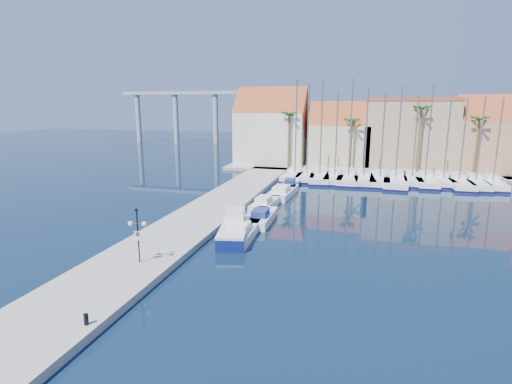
# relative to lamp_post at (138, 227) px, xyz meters

# --- Properties ---
(ground) EXTENTS (260.00, 260.00, 0.00)m
(ground) POSITION_rel_lamp_post_xyz_m (8.31, 0.66, -2.97)
(ground) COLOR black
(ground) RESTS_ON ground
(quay_west) EXTENTS (6.00, 77.00, 0.50)m
(quay_west) POSITION_rel_lamp_post_xyz_m (-0.69, 14.16, -2.72)
(quay_west) COLOR gray
(quay_west) RESTS_ON ground
(shore_north) EXTENTS (54.00, 16.00, 0.50)m
(shore_north) POSITION_rel_lamp_post_xyz_m (18.31, 48.66, -2.72)
(shore_north) COLOR gray
(shore_north) RESTS_ON ground
(lamp_post) EXTENTS (1.27, 0.49, 3.76)m
(lamp_post) POSITION_rel_lamp_post_xyz_m (0.00, 0.00, 0.00)
(lamp_post) COLOR black
(lamp_post) RESTS_ON quay_west
(bollard) EXTENTS (0.23, 0.23, 0.57)m
(bollard) POSITION_rel_lamp_post_xyz_m (1.71, -7.71, -2.18)
(bollard) COLOR black
(bollard) RESTS_ON quay_west
(fishing_boat) EXTENTS (3.42, 6.83, 2.29)m
(fishing_boat) POSITION_rel_lamp_post_xyz_m (4.26, 7.77, -2.21)
(fishing_boat) COLOR navy
(fishing_boat) RESTS_ON ground
(motorboat_west_0) EXTENTS (2.53, 6.80, 1.40)m
(motorboat_west_0) POSITION_rel_lamp_post_xyz_m (4.76, 7.95, -2.46)
(motorboat_west_0) COLOR white
(motorboat_west_0) RESTS_ON ground
(motorboat_west_1) EXTENTS (2.12, 6.16, 1.40)m
(motorboat_west_1) POSITION_rel_lamp_post_xyz_m (5.30, 12.79, -2.46)
(motorboat_west_1) COLOR white
(motorboat_west_1) RESTS_ON ground
(motorboat_west_2) EXTENTS (2.28, 6.21, 1.40)m
(motorboat_west_2) POSITION_rel_lamp_post_xyz_m (4.36, 18.00, -2.46)
(motorboat_west_2) COLOR white
(motorboat_west_2) RESTS_ON ground
(motorboat_west_3) EXTENTS (2.76, 7.46, 1.40)m
(motorboat_west_3) POSITION_rel_lamp_post_xyz_m (5.07, 24.12, -2.46)
(motorboat_west_3) COLOR white
(motorboat_west_3) RESTS_ON ground
(motorboat_west_4) EXTENTS (2.18, 5.90, 1.40)m
(motorboat_west_4) POSITION_rel_lamp_post_xyz_m (5.17, 28.79, -2.46)
(motorboat_west_4) COLOR white
(motorboat_west_4) RESTS_ON ground
(sailboat_0) EXTENTS (3.15, 10.20, 14.38)m
(sailboat_0) POSITION_rel_lamp_post_xyz_m (4.57, 36.70, -2.36)
(sailboat_0) COLOR white
(sailboat_0) RESTS_ON ground
(sailboat_1) EXTENTS (3.11, 10.15, 13.85)m
(sailboat_1) POSITION_rel_lamp_post_xyz_m (6.26, 36.86, -2.37)
(sailboat_1) COLOR white
(sailboat_1) RESTS_ON ground
(sailboat_2) EXTENTS (3.67, 10.77, 14.13)m
(sailboat_2) POSITION_rel_lamp_post_xyz_m (8.25, 36.17, -2.37)
(sailboat_2) COLOR white
(sailboat_2) RESTS_ON ground
(sailboat_3) EXTENTS (2.91, 10.19, 12.59)m
(sailboat_3) POSITION_rel_lamp_post_xyz_m (10.49, 36.22, -2.39)
(sailboat_3) COLOR white
(sailboat_3) RESTS_ON ground
(sailboat_4) EXTENTS (3.05, 11.14, 14.47)m
(sailboat_4) POSITION_rel_lamp_post_xyz_m (12.40, 36.36, -2.38)
(sailboat_4) COLOR white
(sailboat_4) RESTS_ON ground
(sailboat_5) EXTENTS (3.72, 10.92, 13.27)m
(sailboat_5) POSITION_rel_lamp_post_xyz_m (14.46, 36.31, -2.39)
(sailboat_5) COLOR white
(sailboat_5) RESTS_ON ground
(sailboat_6) EXTENTS (3.21, 10.49, 12.59)m
(sailboat_6) POSITION_rel_lamp_post_xyz_m (16.81, 36.18, -2.39)
(sailboat_6) COLOR white
(sailboat_6) RESTS_ON ground
(sailboat_7) EXTENTS (3.81, 12.00, 13.46)m
(sailboat_7) POSITION_rel_lamp_post_xyz_m (18.87, 36.04, -2.40)
(sailboat_7) COLOR white
(sailboat_7) RESTS_ON ground
(sailboat_8) EXTENTS (2.65, 9.44, 12.01)m
(sailboat_8) POSITION_rel_lamp_post_xyz_m (21.19, 37.39, -2.38)
(sailboat_8) COLOR white
(sailboat_8) RESTS_ON ground
(sailboat_9) EXTENTS (2.78, 10.30, 13.69)m
(sailboat_9) POSITION_rel_lamp_post_xyz_m (22.82, 37.05, -2.38)
(sailboat_9) COLOR white
(sailboat_9) RESTS_ON ground
(sailboat_10) EXTENTS (2.78, 8.40, 11.42)m
(sailboat_10) POSITION_rel_lamp_post_xyz_m (25.24, 37.48, -2.37)
(sailboat_10) COLOR white
(sailboat_10) RESTS_ON ground
(sailboat_11) EXTENTS (2.82, 10.47, 11.81)m
(sailboat_11) POSITION_rel_lamp_post_xyz_m (27.10, 36.76, -2.40)
(sailboat_11) COLOR white
(sailboat_11) RESTS_ON ground
(sailboat_12) EXTENTS (2.49, 9.33, 12.10)m
(sailboat_12) POSITION_rel_lamp_post_xyz_m (29.14, 36.65, -2.38)
(sailboat_12) COLOR white
(sailboat_12) RESTS_ON ground
(sailboat_13) EXTENTS (2.69, 8.92, 11.88)m
(sailboat_13) POSITION_rel_lamp_post_xyz_m (31.33, 36.93, -2.38)
(sailboat_13) COLOR white
(sailboat_13) RESTS_ON ground
(building_0) EXTENTS (12.30, 9.00, 13.50)m
(building_0) POSITION_rel_lamp_post_xyz_m (-1.69, 47.66, 3.55)
(building_0) COLOR beige
(building_0) RESTS_ON shore_north
(building_1) EXTENTS (10.30, 8.00, 11.00)m
(building_1) POSITION_rel_lamp_post_xyz_m (10.31, 47.66, 2.33)
(building_1) COLOR tan
(building_1) RESTS_ON shore_north
(building_2) EXTENTS (14.20, 10.20, 11.50)m
(building_2) POSITION_rel_lamp_post_xyz_m (21.31, 48.66, 3.29)
(building_2) COLOR #9B835F
(building_2) RESTS_ON shore_north
(building_3) EXTENTS (10.30, 8.00, 12.00)m
(building_3) POSITION_rel_lamp_post_xyz_m (33.31, 47.66, 2.89)
(building_3) COLOR tan
(building_3) RESTS_ON shore_north
(palm_0) EXTENTS (2.60, 2.60, 10.15)m
(palm_0) POSITION_rel_lamp_post_xyz_m (2.31, 42.66, 6.11)
(palm_0) COLOR brown
(palm_0) RESTS_ON shore_north
(palm_1) EXTENTS (2.60, 2.60, 9.15)m
(palm_1) POSITION_rel_lamp_post_xyz_m (12.31, 42.66, 5.16)
(palm_1) COLOR brown
(palm_1) RESTS_ON shore_north
(palm_2) EXTENTS (2.60, 2.60, 11.15)m
(palm_2) POSITION_rel_lamp_post_xyz_m (22.31, 42.66, 7.05)
(palm_2) COLOR brown
(palm_2) RESTS_ON shore_north
(palm_3) EXTENTS (2.60, 2.60, 9.65)m
(palm_3) POSITION_rel_lamp_post_xyz_m (30.31, 42.66, 5.64)
(palm_3) COLOR brown
(palm_3) RESTS_ON shore_north
(viaduct) EXTENTS (48.00, 2.20, 14.45)m
(viaduct) POSITION_rel_lamp_post_xyz_m (-30.76, 82.66, 7.28)
(viaduct) COLOR #9E9E99
(viaduct) RESTS_ON ground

